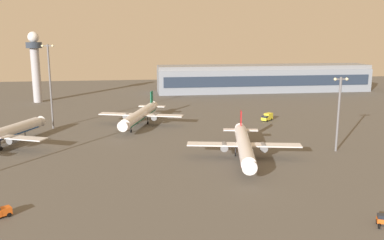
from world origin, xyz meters
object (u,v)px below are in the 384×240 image
Objects in this scene: airplane_taxiway_distant at (244,145)px; apron_light_east at (50,82)px; control_tower at (35,62)px; apron_light_central at (339,109)px; airplane_terminal_side at (140,115)px; catering_truck at (267,117)px; pushback_tug at (382,220)px.

apron_light_east reaches higher than airplane_taxiway_distant.
control_tower is 1.60× the size of apron_light_central.
airplane_terminal_side reaches higher than airplane_taxiway_distant.
catering_truck is 0.25× the size of apron_light_central.
catering_truck is at bearing 98.48° from apron_light_central.
pushback_tug is at bearing -58.42° from control_tower.
apron_light_central reaches higher than catering_truck.
airplane_taxiway_distant is 31.71m from apron_light_central.
catering_truck is (105.02, -62.14, -19.53)m from control_tower.
control_tower is at bearing -33.22° from airplane_terminal_side.
control_tower reaches higher than pushback_tug.
apron_light_central is at bearing 146.96° from catering_truck.
pushback_tug is 0.11× the size of apron_light_east.
pushback_tug is 121.99m from apron_light_east.
pushback_tug is (44.06, -94.00, -3.13)m from airplane_terminal_side.
airplane_taxiway_distant is at bearing 137.75° from airplane_terminal_side.
control_tower reaches higher than airplane_terminal_side.
apron_light_central is at bearing 94.60° from pushback_tug.
apron_light_east is (-92.35, 44.07, 4.53)m from apron_light_central.
control_tower is 140.10m from airplane_taxiway_distant.
airplane_terminal_side is at bearing 136.88° from pushback_tug.
control_tower is at bearing 135.84° from apron_light_central.
catering_truck is 1.64× the size of pushback_tug.
airplane_taxiway_distant is at bearing -53.96° from control_tower.
apron_light_central is (15.09, 48.85, 12.14)m from pushback_tug.
airplane_taxiway_distant is 7.30× the size of catering_truck.
apron_light_central is 0.72× the size of apron_light_east.
control_tower is at bearing -42.90° from airplane_taxiway_distant.
pushback_tug is (-8.14, -95.44, -0.51)m from catering_truck.
airplane_taxiway_distant reaches higher than catering_truck.
apron_light_east is at bearing -26.48° from airplane_taxiway_distant.
airplane_taxiway_distant is 55.45m from catering_truck.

